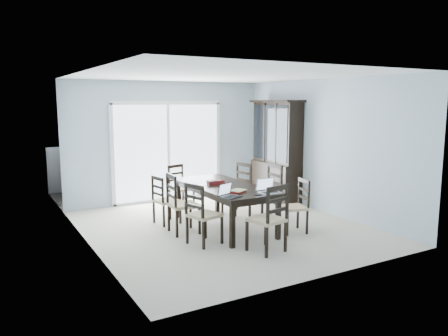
{
  "coord_description": "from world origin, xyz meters",
  "views": [
    {
      "loc": [
        -3.62,
        -6.4,
        2.17
      ],
      "look_at": [
        0.0,
        0.0,
        1.05
      ],
      "focal_mm": 35.0,
      "sensor_mm": 36.0,
      "label": 1
    }
  ],
  "objects_px": {
    "dining_table": "(224,189)",
    "chair_left_far": "(163,195)",
    "chair_left_near": "(200,207)",
    "chair_right_far": "(240,183)",
    "chair_end_near": "(272,211)",
    "laptop_silver": "(270,190)",
    "chair_end_far": "(179,182)",
    "cell_phone": "(258,195)",
    "chair_right_mid": "(270,186)",
    "china_hutch": "(276,152)",
    "hot_tub": "(124,172)",
    "game_box": "(216,182)",
    "chair_left_mid": "(178,197)",
    "laptop_dark": "(231,194)",
    "chair_right_near": "(298,200)"
  },
  "relations": [
    {
      "from": "chair_left_far",
      "to": "game_box",
      "type": "bearing_deg",
      "value": 42.67
    },
    {
      "from": "chair_right_far",
      "to": "game_box",
      "type": "distance_m",
      "value": 1.12
    },
    {
      "from": "chair_right_mid",
      "to": "china_hutch",
      "type": "bearing_deg",
      "value": -41.19
    },
    {
      "from": "chair_left_mid",
      "to": "laptop_silver",
      "type": "distance_m",
      "value": 1.52
    },
    {
      "from": "laptop_silver",
      "to": "cell_phone",
      "type": "bearing_deg",
      "value": -170.89
    },
    {
      "from": "chair_end_near",
      "to": "laptop_silver",
      "type": "distance_m",
      "value": 0.66
    },
    {
      "from": "chair_left_near",
      "to": "chair_right_far",
      "type": "xyz_separation_m",
      "value": [
        1.58,
        1.41,
        0.01
      ]
    },
    {
      "from": "chair_right_near",
      "to": "hot_tub",
      "type": "relative_size",
      "value": 0.47
    },
    {
      "from": "laptop_dark",
      "to": "chair_right_far",
      "type": "bearing_deg",
      "value": 33.6
    },
    {
      "from": "chair_left_mid",
      "to": "cell_phone",
      "type": "height_order",
      "value": "chair_left_mid"
    },
    {
      "from": "chair_left_far",
      "to": "laptop_silver",
      "type": "xyz_separation_m",
      "value": [
        1.14,
        -1.64,
        0.27
      ]
    },
    {
      "from": "chair_end_near",
      "to": "game_box",
      "type": "relative_size",
      "value": 4.05
    },
    {
      "from": "chair_left_far",
      "to": "laptop_dark",
      "type": "distance_m",
      "value": 1.69
    },
    {
      "from": "chair_left_mid",
      "to": "hot_tub",
      "type": "bearing_deg",
      "value": -179.43
    },
    {
      "from": "china_hutch",
      "to": "hot_tub",
      "type": "distance_m",
      "value": 3.62
    },
    {
      "from": "laptop_dark",
      "to": "laptop_silver",
      "type": "height_order",
      "value": "laptop_silver"
    },
    {
      "from": "chair_right_near",
      "to": "chair_end_near",
      "type": "bearing_deg",
      "value": 136.22
    },
    {
      "from": "chair_end_near",
      "to": "laptop_silver",
      "type": "height_order",
      "value": "chair_end_near"
    },
    {
      "from": "chair_left_mid",
      "to": "dining_table",
      "type": "bearing_deg",
      "value": 88.59
    },
    {
      "from": "chair_end_near",
      "to": "game_box",
      "type": "height_order",
      "value": "chair_end_near"
    },
    {
      "from": "chair_left_near",
      "to": "chair_right_mid",
      "type": "xyz_separation_m",
      "value": [
        1.8,
        0.72,
        0.04
      ]
    },
    {
      "from": "chair_end_near",
      "to": "cell_phone",
      "type": "height_order",
      "value": "chair_end_near"
    },
    {
      "from": "laptop_dark",
      "to": "dining_table",
      "type": "bearing_deg",
      "value": 45.79
    },
    {
      "from": "chair_right_near",
      "to": "chair_right_mid",
      "type": "bearing_deg",
      "value": 9.64
    },
    {
      "from": "chair_end_far",
      "to": "laptop_dark",
      "type": "relative_size",
      "value": 2.92
    },
    {
      "from": "china_hutch",
      "to": "chair_left_mid",
      "type": "height_order",
      "value": "china_hutch"
    },
    {
      "from": "chair_left_mid",
      "to": "chair_right_mid",
      "type": "xyz_separation_m",
      "value": [
        1.85,
        0.02,
        0.01
      ]
    },
    {
      "from": "laptop_dark",
      "to": "hot_tub",
      "type": "height_order",
      "value": "hot_tub"
    },
    {
      "from": "china_hutch",
      "to": "chair_right_near",
      "type": "height_order",
      "value": "china_hutch"
    },
    {
      "from": "hot_tub",
      "to": "china_hutch",
      "type": "bearing_deg",
      "value": -41.49
    },
    {
      "from": "hot_tub",
      "to": "chair_left_near",
      "type": "bearing_deg",
      "value": -91.62
    },
    {
      "from": "chair_right_mid",
      "to": "hot_tub",
      "type": "height_order",
      "value": "chair_right_mid"
    },
    {
      "from": "chair_left_far",
      "to": "chair_end_near",
      "type": "bearing_deg",
      "value": 10.8
    },
    {
      "from": "china_hutch",
      "to": "dining_table",
      "type": "bearing_deg",
      "value": -148.29
    },
    {
      "from": "chair_right_far",
      "to": "chair_left_mid",
      "type": "bearing_deg",
      "value": 101.83
    },
    {
      "from": "cell_phone",
      "to": "laptop_silver",
      "type": "bearing_deg",
      "value": 18.02
    },
    {
      "from": "chair_left_far",
      "to": "chair_right_mid",
      "type": "distance_m",
      "value": 1.97
    },
    {
      "from": "chair_left_mid",
      "to": "chair_left_far",
      "type": "height_order",
      "value": "chair_left_mid"
    },
    {
      "from": "china_hutch",
      "to": "chair_end_far",
      "type": "xyz_separation_m",
      "value": [
        -2.14,
        0.41,
        -0.52
      ]
    },
    {
      "from": "chair_left_far",
      "to": "chair_left_near",
      "type": "bearing_deg",
      "value": -6.66
    },
    {
      "from": "dining_table",
      "to": "chair_end_far",
      "type": "relative_size",
      "value": 2.12
    },
    {
      "from": "dining_table",
      "to": "chair_left_far",
      "type": "bearing_deg",
      "value": 139.99
    },
    {
      "from": "laptop_dark",
      "to": "game_box",
      "type": "height_order",
      "value": "laptop_dark"
    },
    {
      "from": "chair_right_mid",
      "to": "chair_right_far",
      "type": "bearing_deg",
      "value": 17.56
    },
    {
      "from": "chair_end_far",
      "to": "cell_phone",
      "type": "xyz_separation_m",
      "value": [
        0.17,
        -2.62,
        0.21
      ]
    },
    {
      "from": "chair_left_near",
      "to": "cell_phone",
      "type": "bearing_deg",
      "value": 53.65
    },
    {
      "from": "chair_left_near",
      "to": "chair_end_near",
      "type": "height_order",
      "value": "chair_end_near"
    },
    {
      "from": "dining_table",
      "to": "chair_end_near",
      "type": "height_order",
      "value": "chair_end_near"
    },
    {
      "from": "game_box",
      "to": "laptop_dark",
      "type": "bearing_deg",
      "value": -105.69
    },
    {
      "from": "chair_right_near",
      "to": "cell_phone",
      "type": "xyz_separation_m",
      "value": [
        -0.91,
        -0.14,
        0.21
      ]
    }
  ]
}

